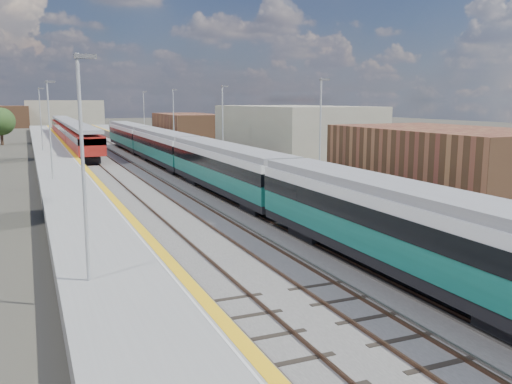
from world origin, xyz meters
TOP-DOWN VIEW (x-y plane):
  - ground at (0.00, 50.00)m, footprint 320.00×320.00m
  - ballast_bed at (-2.25, 52.50)m, footprint 10.50×155.00m
  - tracks at (-1.65, 54.18)m, footprint 8.96×160.00m
  - platform_right at (5.28, 52.49)m, footprint 4.70×155.00m
  - platform_left at (-9.05, 52.49)m, footprint 4.30×155.00m
  - green_train at (1.50, 36.57)m, footprint 2.88×80.05m
  - red_train at (-5.50, 79.33)m, footprint 2.96×59.97m
  - tree_c at (-15.53, 84.40)m, footprint 4.37×4.37m
  - tree_d at (20.61, 65.33)m, footprint 4.34×4.34m

SIDE VIEW (x-z plane):
  - ground at x=0.00m, z-range 0.00..0.00m
  - ballast_bed at x=-2.25m, z-range 0.00..0.06m
  - tracks at x=-1.65m, z-range 0.02..0.19m
  - platform_left at x=-9.05m, z-range -3.74..4.78m
  - platform_right at x=5.28m, z-range -3.72..4.80m
  - red_train at x=-5.50m, z-range 0.34..4.08m
  - green_train at x=1.50m, z-range 0.65..3.81m
  - tree_d at x=20.61m, z-range 0.76..6.64m
  - tree_c at x=-15.53m, z-range 0.76..6.69m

